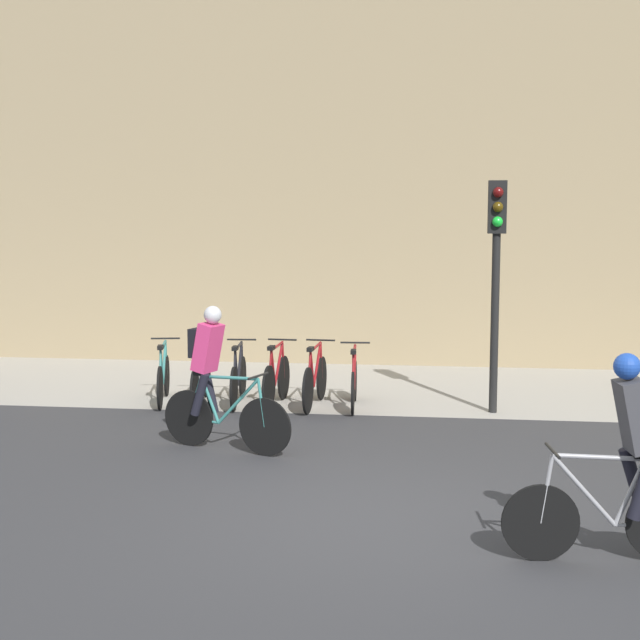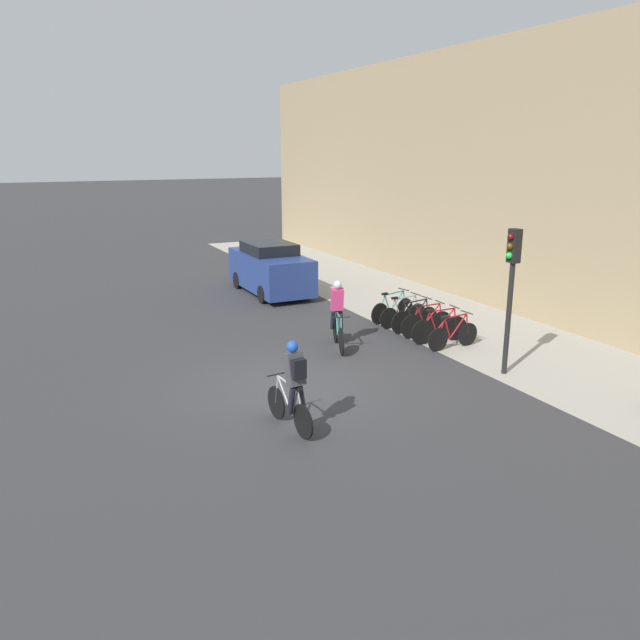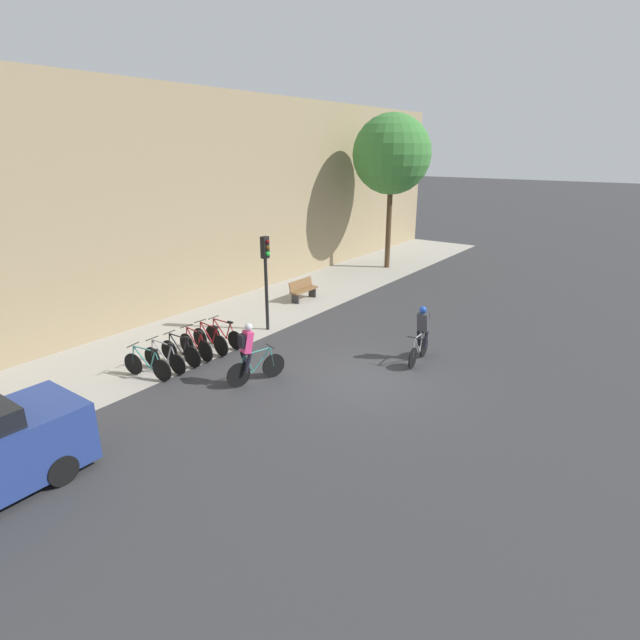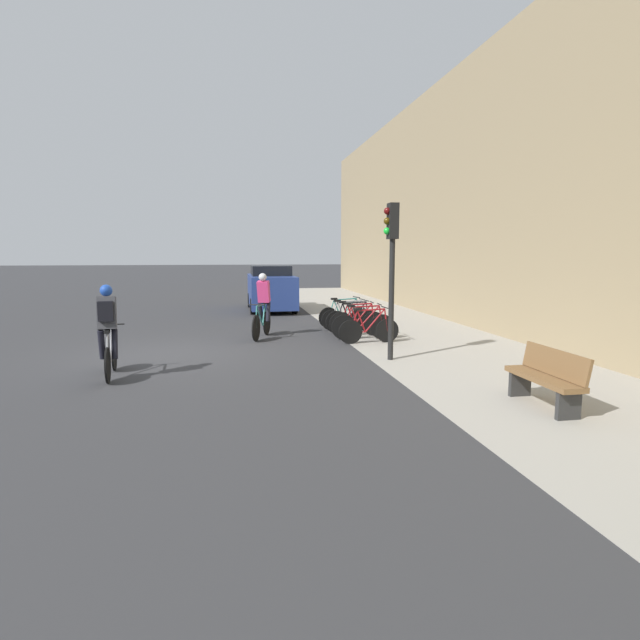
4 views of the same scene
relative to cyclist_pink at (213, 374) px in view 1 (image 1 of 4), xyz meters
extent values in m
plane|color=#333335|center=(2.18, -2.37, -0.95)|extent=(200.00, 200.00, 0.00)
cube|color=#A39E93|center=(2.18, 4.38, -0.94)|extent=(44.00, 4.50, 0.01)
cube|color=#9E8966|center=(2.18, 6.93, 3.30)|extent=(44.00, 0.60, 8.50)
cylinder|color=black|center=(0.69, -0.24, -0.59)|extent=(0.68, 0.27, 0.71)
cylinder|color=black|center=(-0.35, 0.12, -0.59)|extent=(0.68, 0.27, 0.71)
cylinder|color=teal|center=(0.34, -0.12, -0.31)|extent=(0.58, 0.24, 0.63)
cylinder|color=teal|center=(-0.05, 0.02, -0.32)|extent=(0.28, 0.13, 0.58)
cylinder|color=teal|center=(0.22, -0.08, -0.02)|extent=(0.79, 0.31, 0.07)
cylinder|color=teal|center=(-0.15, 0.05, -0.60)|extent=(0.43, 0.18, 0.05)
cylinder|color=teal|center=(-0.26, 0.09, -0.31)|extent=(0.23, 0.11, 0.56)
cylinder|color=teal|center=(0.65, -0.23, -0.30)|extent=(0.13, 0.07, 0.59)
cylinder|color=black|center=(0.61, -0.21, 0.03)|extent=(0.18, 0.44, 0.03)
cube|color=black|center=(-0.17, 0.06, 0.00)|extent=(0.22, 0.14, 0.06)
cube|color=#DB3875|center=(-0.07, 0.02, 0.33)|extent=(0.41, 0.41, 0.63)
sphere|color=silver|center=(0.00, 0.00, 0.74)|extent=(0.28, 0.28, 0.22)
cylinder|color=black|center=(-0.16, -0.06, -0.24)|extent=(0.30, 0.19, 0.56)
cylinder|color=black|center=(-0.08, 0.15, -0.24)|extent=(0.26, 0.18, 0.56)
cube|color=black|center=(-0.20, 0.07, 0.38)|extent=(0.22, 0.29, 0.36)
cylinder|color=black|center=(3.60, -3.21, -0.62)|extent=(0.66, 0.10, 0.66)
cylinder|color=#99999E|center=(3.95, -3.18, -0.33)|extent=(0.57, 0.10, 0.62)
cylinder|color=#99999E|center=(4.34, -3.14, -0.35)|extent=(0.27, 0.07, 0.58)
cylinder|color=#99999E|center=(4.07, -3.16, -0.05)|extent=(0.77, 0.12, 0.07)
cylinder|color=#99999E|center=(4.43, -3.13, -0.62)|extent=(0.42, 0.08, 0.05)
cylinder|color=#99999E|center=(3.65, -3.21, -0.33)|extent=(0.12, 0.05, 0.59)
cylinder|color=black|center=(3.69, -3.20, 0.00)|extent=(0.08, 0.46, 0.03)
cube|color=#3D3D42|center=(4.35, -3.13, 0.30)|extent=(0.35, 0.35, 0.63)
sphere|color=#1E47AD|center=(4.27, -3.14, 0.71)|extent=(0.24, 0.24, 0.22)
cylinder|color=black|center=(4.39, -3.02, -0.27)|extent=(0.28, 0.14, 0.56)
cylinder|color=black|center=(-1.58, 3.18, -0.62)|extent=(0.17, 0.65, 0.66)
cylinder|color=black|center=(-1.36, 2.14, -0.62)|extent=(0.17, 0.65, 0.66)
cylinder|color=teal|center=(-1.51, 2.83, -0.33)|extent=(0.16, 0.58, 0.62)
cylinder|color=teal|center=(-1.43, 2.44, -0.35)|extent=(0.09, 0.27, 0.58)
cylinder|color=teal|center=(-1.48, 2.71, -0.05)|extent=(0.20, 0.78, 0.07)
cylinder|color=teal|center=(-1.41, 2.35, -0.62)|extent=(0.12, 0.42, 0.05)
cylinder|color=teal|center=(-1.38, 2.23, -0.34)|extent=(0.08, 0.22, 0.56)
cylinder|color=teal|center=(-1.57, 3.14, -0.33)|extent=(0.06, 0.13, 0.59)
cylinder|color=black|center=(-1.56, 3.10, 0.00)|extent=(0.46, 0.12, 0.03)
cube|color=black|center=(-1.40, 2.33, -0.03)|extent=(0.12, 0.21, 0.06)
cylinder|color=black|center=(-0.92, 3.19, -0.63)|extent=(0.09, 0.64, 0.64)
cylinder|color=black|center=(-0.83, 2.13, -0.63)|extent=(0.09, 0.64, 0.64)
cylinder|color=#99999E|center=(-0.89, 2.83, -0.34)|extent=(0.09, 0.58, 0.62)
cylinder|color=#99999E|center=(-0.85, 2.44, -0.36)|extent=(0.06, 0.27, 0.58)
cylinder|color=#99999E|center=(-0.88, 2.71, -0.06)|extent=(0.11, 0.79, 0.07)
cylinder|color=#99999E|center=(-0.85, 2.34, -0.63)|extent=(0.07, 0.43, 0.05)
cylinder|color=#99999E|center=(-0.84, 2.22, -0.35)|extent=(0.05, 0.22, 0.56)
cylinder|color=#99999E|center=(-0.92, 3.15, -0.34)|extent=(0.05, 0.12, 0.59)
cylinder|color=black|center=(-0.91, 3.10, -0.01)|extent=(0.46, 0.07, 0.03)
cube|color=black|center=(-0.84, 2.32, -0.04)|extent=(0.10, 0.21, 0.06)
cylinder|color=black|center=(-0.32, 3.15, -0.61)|extent=(0.09, 0.67, 0.67)
cylinder|color=black|center=(-0.24, 2.17, -0.61)|extent=(0.09, 0.67, 0.67)
cylinder|color=black|center=(-0.29, 2.82, -0.33)|extent=(0.08, 0.55, 0.62)
cylinder|color=black|center=(-0.26, 2.45, -0.34)|extent=(0.06, 0.26, 0.58)
cylinder|color=black|center=(-0.28, 2.71, -0.05)|extent=(0.10, 0.74, 0.07)
cylinder|color=black|center=(-0.25, 2.36, -0.62)|extent=(0.06, 0.40, 0.05)
cylinder|color=black|center=(-0.25, 2.25, -0.34)|extent=(0.05, 0.21, 0.56)
cylinder|color=black|center=(-0.31, 3.12, -0.32)|extent=(0.05, 0.12, 0.58)
cylinder|color=black|center=(-0.31, 3.08, 0.01)|extent=(0.46, 0.06, 0.03)
cube|color=black|center=(-0.25, 2.34, -0.02)|extent=(0.10, 0.21, 0.06)
cylinder|color=black|center=(0.35, 3.13, -0.60)|extent=(0.08, 0.70, 0.70)
cylinder|color=black|center=(0.28, 2.19, -0.60)|extent=(0.08, 0.70, 0.70)
cylinder|color=maroon|center=(0.33, 2.81, -0.32)|extent=(0.08, 0.53, 0.62)
cylinder|color=maroon|center=(0.30, 2.46, -0.33)|extent=(0.06, 0.25, 0.58)
cylinder|color=maroon|center=(0.32, 2.71, -0.03)|extent=(0.09, 0.71, 0.07)
cylinder|color=maroon|center=(0.30, 2.38, -0.61)|extent=(0.06, 0.38, 0.05)
cylinder|color=maroon|center=(0.29, 2.27, -0.32)|extent=(0.05, 0.20, 0.56)
cylinder|color=maroon|center=(0.35, 3.10, -0.31)|extent=(0.04, 0.11, 0.58)
cylinder|color=black|center=(0.35, 3.06, 0.02)|extent=(0.46, 0.06, 0.03)
cube|color=black|center=(0.30, 2.36, -0.01)|extent=(0.09, 0.21, 0.06)
cylinder|color=black|center=(0.95, 3.19, -0.60)|extent=(0.08, 0.69, 0.69)
cylinder|color=black|center=(0.88, 2.13, -0.60)|extent=(0.08, 0.69, 0.69)
cylinder|color=maroon|center=(0.93, 2.83, -0.32)|extent=(0.08, 0.58, 0.62)
cylinder|color=maroon|center=(0.90, 2.44, -0.33)|extent=(0.06, 0.27, 0.58)
cylinder|color=maroon|center=(0.92, 2.71, -0.04)|extent=(0.09, 0.78, 0.07)
cylinder|color=maroon|center=(0.89, 2.34, -0.61)|extent=(0.06, 0.43, 0.05)
cylinder|color=maroon|center=(0.89, 2.23, -0.33)|extent=(0.05, 0.22, 0.56)
cylinder|color=maroon|center=(0.95, 3.14, -0.31)|extent=(0.04, 0.12, 0.59)
cylinder|color=black|center=(0.95, 3.10, 0.02)|extent=(0.46, 0.06, 0.03)
cube|color=black|center=(0.89, 2.32, -0.01)|extent=(0.09, 0.20, 0.06)
cylinder|color=black|center=(1.49, 3.16, -0.63)|extent=(0.07, 0.63, 0.63)
cylinder|color=black|center=(1.54, 2.16, -0.63)|extent=(0.07, 0.63, 0.63)
cylinder|color=maroon|center=(1.51, 2.82, -0.35)|extent=(0.07, 0.56, 0.62)
cylinder|color=maroon|center=(1.53, 2.45, -0.36)|extent=(0.05, 0.26, 0.58)
cylinder|color=maroon|center=(1.51, 2.71, -0.06)|extent=(0.08, 0.75, 0.07)
cylinder|color=maroon|center=(1.53, 2.36, -0.64)|extent=(0.05, 0.41, 0.05)
cylinder|color=maroon|center=(1.54, 2.25, -0.35)|extent=(0.04, 0.21, 0.56)
cylinder|color=maroon|center=(1.49, 3.12, -0.34)|extent=(0.04, 0.12, 0.58)
cylinder|color=black|center=(1.49, 3.08, -0.01)|extent=(0.46, 0.05, 0.03)
cube|color=black|center=(1.53, 2.34, -0.04)|extent=(0.09, 0.20, 0.06)
cylinder|color=black|center=(3.59, 2.57, 0.76)|extent=(0.12, 0.12, 3.40)
cube|color=black|center=(3.59, 2.57, 2.08)|extent=(0.26, 0.20, 0.76)
sphere|color=#590C0C|center=(3.59, 2.44, 2.29)|extent=(0.15, 0.15, 0.15)
sphere|color=#4C380A|center=(3.59, 2.44, 2.08)|extent=(0.15, 0.15, 0.15)
sphere|color=green|center=(3.59, 2.44, 1.87)|extent=(0.15, 0.15, 0.15)
camera|label=1|loc=(2.68, -10.60, 1.92)|focal=50.00mm
camera|label=2|loc=(14.14, -7.38, 4.16)|focal=35.00mm
camera|label=3|loc=(-9.14, -9.02, 5.35)|focal=28.00mm
camera|label=4|loc=(13.99, -0.87, 1.38)|focal=28.00mm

